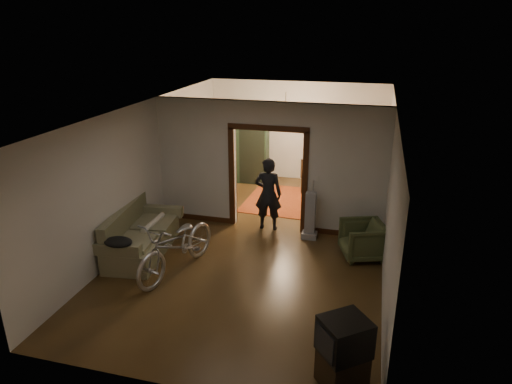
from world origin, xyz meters
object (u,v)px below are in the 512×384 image
(locker, at_px, (251,150))
(armchair, at_px, (362,240))
(person, at_px, (268,194))
(bicycle, at_px, (177,245))
(desk, at_px, (331,174))
(sofa, at_px, (142,232))

(locker, bearing_deg, armchair, -52.43)
(person, bearing_deg, armchair, 155.79)
(bicycle, xyz_separation_m, desk, (2.20, 5.48, -0.19))
(person, distance_m, desk, 3.41)
(sofa, relative_size, armchair, 2.51)
(sofa, xyz_separation_m, locker, (0.93, 4.75, 0.47))
(bicycle, bearing_deg, desk, 82.78)
(armchair, xyz_separation_m, person, (-2.07, 0.81, 0.45))
(armchair, height_order, desk, armchair)
(armchair, distance_m, desk, 4.15)
(sofa, relative_size, locker, 1.07)
(bicycle, bearing_deg, locker, 105.24)
(bicycle, distance_m, armchair, 3.54)
(bicycle, relative_size, person, 1.27)
(bicycle, xyz_separation_m, armchair, (3.22, 1.45, -0.18))
(bicycle, bearing_deg, sofa, 167.08)
(armchair, height_order, person, person)
(armchair, distance_m, person, 2.27)
(person, bearing_deg, sofa, 36.52)
(armchair, xyz_separation_m, desk, (-1.02, 4.03, -0.01))
(sofa, height_order, desk, sofa)
(sofa, bearing_deg, locker, 71.86)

